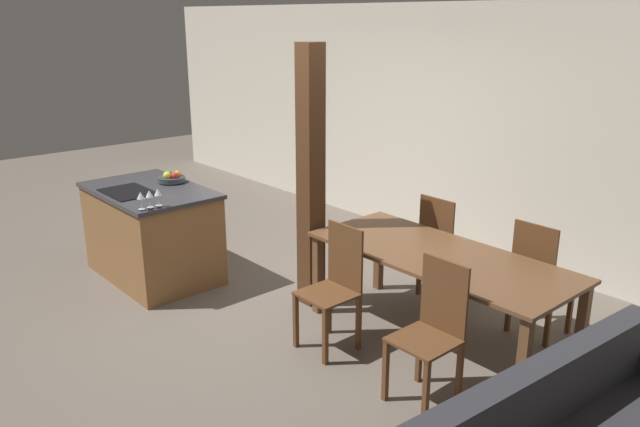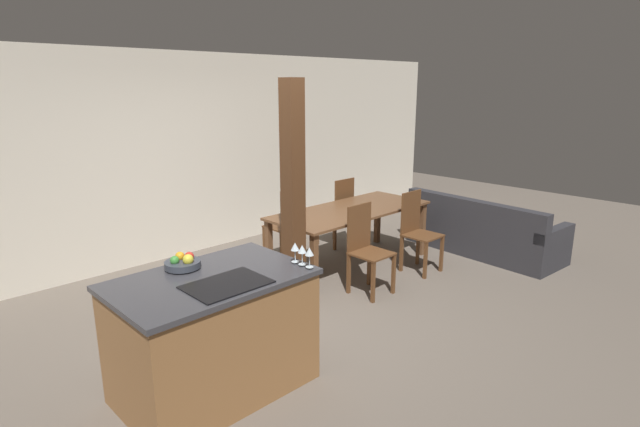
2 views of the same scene
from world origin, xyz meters
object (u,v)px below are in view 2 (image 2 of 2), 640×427
(dining_chair_near_right, at_px, (417,230))
(kitchen_island, at_px, (214,334))
(dining_chair_far_right, at_px, (339,211))
(fruit_bowl, at_px, (183,262))
(dining_chair_near_left, at_px, (366,248))
(dining_chair_far_left, at_px, (287,224))
(wine_glass_middle, at_px, (302,250))
(timber_post, at_px, (293,195))
(wine_glass_far, at_px, (295,247))
(couch, at_px, (482,234))
(wine_glass_near, at_px, (309,252))
(dining_table, at_px, (351,216))

(dining_chair_near_right, bearing_deg, kitchen_island, -172.47)
(dining_chair_far_right, bearing_deg, fruit_bowl, 24.49)
(dining_chair_near_left, height_order, dining_chair_far_left, same)
(dining_chair_near_right, height_order, dining_chair_far_left, same)
(kitchen_island, distance_m, fruit_bowl, 0.59)
(wine_glass_middle, height_order, timber_post, timber_post)
(wine_glass_middle, distance_m, wine_glass_far, 0.08)
(dining_chair_far_left, distance_m, couch, 2.72)
(fruit_bowl, height_order, dining_chair_far_right, fruit_bowl)
(wine_glass_near, xyz_separation_m, dining_table, (2.11, 1.48, -0.39))
(kitchen_island, relative_size, dining_table, 0.65)
(fruit_bowl, relative_size, dining_chair_near_right, 0.27)
(fruit_bowl, distance_m, timber_post, 1.67)
(wine_glass_near, bearing_deg, couch, 8.41)
(fruit_bowl, bearing_deg, timber_post, 18.40)
(dining_chair_far_left, height_order, couch, dining_chair_far_left)
(wine_glass_middle, distance_m, timber_post, 1.42)
(fruit_bowl, xyz_separation_m, couch, (4.50, -0.10, -0.70))
(wine_glass_near, relative_size, dining_chair_far_left, 0.16)
(wine_glass_far, distance_m, dining_chair_far_right, 3.32)
(wine_glass_far, distance_m, couch, 3.91)
(couch, bearing_deg, wine_glass_near, 102.67)
(couch, bearing_deg, dining_table, 65.85)
(dining_chair_near_left, relative_size, dining_chair_far_right, 1.00)
(dining_chair_far_left, bearing_deg, dining_table, 125.74)
(dining_chair_near_left, bearing_deg, wine_glass_near, -153.52)
(kitchen_island, xyz_separation_m, wine_glass_middle, (0.63, -0.30, 0.59))
(kitchen_island, bearing_deg, dining_chair_near_right, 7.53)
(wine_glass_far, relative_size, timber_post, 0.07)
(kitchen_island, bearing_deg, timber_post, 28.09)
(dining_chair_near_left, bearing_deg, couch, -6.34)
(wine_glass_near, height_order, dining_chair_far_right, wine_glass_near)
(wine_glass_far, relative_size, dining_chair_near_right, 0.16)
(fruit_bowl, height_order, couch, fruit_bowl)
(kitchen_island, xyz_separation_m, couch, (4.44, 0.18, -0.19))
(wine_glass_near, bearing_deg, wine_glass_middle, 90.00)
(wine_glass_middle, xyz_separation_m, couch, (3.81, 0.48, -0.78))
(wine_glass_middle, relative_size, timber_post, 0.07)
(dining_table, height_order, dining_chair_near_left, dining_chair_near_left)
(kitchen_island, distance_m, dining_chair_near_right, 3.26)
(dining_chair_near_left, bearing_deg, timber_post, 152.51)
(wine_glass_far, relative_size, dining_chair_far_left, 0.16)
(fruit_bowl, bearing_deg, dining_chair_far_right, 24.49)
(timber_post, bearing_deg, dining_chair_near_left, -27.49)
(fruit_bowl, relative_size, timber_post, 0.12)
(dining_chair_near_left, distance_m, dining_chair_far_left, 1.36)
(dining_chair_far_right, bearing_deg, wine_glass_middle, 38.72)
(kitchen_island, height_order, dining_chair_near_left, dining_chair_near_left)
(wine_glass_near, bearing_deg, dining_table, 35.16)
(timber_post, bearing_deg, fruit_bowl, -161.60)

